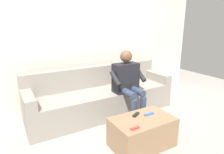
% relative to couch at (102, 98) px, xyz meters
% --- Properties ---
extents(ground_plane, '(8.00, 8.00, 0.00)m').
position_rel_couch_xyz_m(ground_plane, '(0.00, 0.71, -0.29)').
color(ground_plane, gray).
extents(back_wall, '(5.11, 0.06, 2.57)m').
position_rel_couch_xyz_m(back_wall, '(0.00, -0.53, 1.00)').
color(back_wall, beige).
rests_on(back_wall, ground).
extents(couch, '(2.57, 0.72, 0.82)m').
position_rel_couch_xyz_m(couch, '(0.00, 0.00, 0.00)').
color(couch, gray).
rests_on(couch, ground).
extents(coffee_table, '(0.80, 0.50, 0.39)m').
position_rel_couch_xyz_m(coffee_table, '(0.00, 1.14, -0.09)').
color(coffee_table, '#8C6B4C').
rests_on(coffee_table, ground).
extents(person_solo_seated, '(0.57, 0.54, 1.14)m').
position_rel_couch_xyz_m(person_solo_seated, '(-0.30, 0.36, 0.36)').
color(person_solo_seated, black).
rests_on(person_solo_seated, ground).
extents(remote_black, '(0.14, 0.10, 0.02)m').
position_rel_couch_xyz_m(remote_black, '(0.02, 1.02, 0.11)').
color(remote_black, black).
rests_on(remote_black, coffee_table).
extents(remote_blue, '(0.15, 0.04, 0.02)m').
position_rel_couch_xyz_m(remote_blue, '(-0.14, 1.09, 0.12)').
color(remote_blue, '#3860B7').
rests_on(remote_blue, coffee_table).
extents(remote_red, '(0.11, 0.04, 0.02)m').
position_rel_couch_xyz_m(remote_red, '(0.24, 1.29, 0.11)').
color(remote_red, '#B73333').
rests_on(remote_red, coffee_table).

